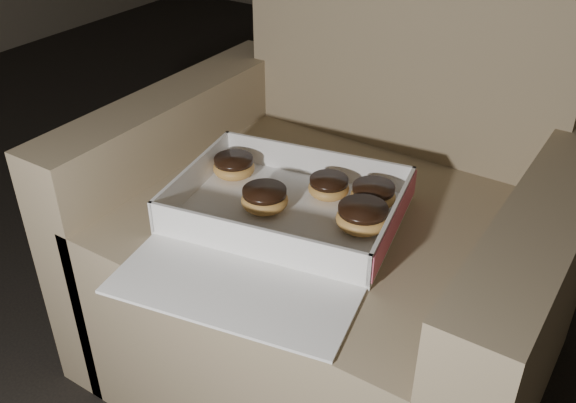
# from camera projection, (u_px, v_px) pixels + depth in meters

# --- Properties ---
(armchair) EXTENTS (0.80, 0.67, 0.83)m
(armchair) POSITION_uv_depth(u_px,v_px,m) (338.00, 243.00, 1.18)
(armchair) COLOR #927F5D
(armchair) RESTS_ON floor
(bakery_box) EXTENTS (0.42, 0.48, 0.06)m
(bakery_box) POSITION_uv_depth(u_px,v_px,m) (281.00, 222.00, 1.02)
(bakery_box) COLOR white
(bakery_box) RESTS_ON armchair
(donut_a) EXTENTS (0.08, 0.08, 0.04)m
(donut_a) POSITION_uv_depth(u_px,v_px,m) (265.00, 199.00, 1.05)
(donut_a) COLOR gold
(donut_a) RESTS_ON bakery_box
(donut_b) EXTENTS (0.08, 0.08, 0.04)m
(donut_b) POSITION_uv_depth(u_px,v_px,m) (363.00, 217.00, 1.00)
(donut_b) COLOR gold
(donut_b) RESTS_ON bakery_box
(donut_c) EXTENTS (0.07, 0.07, 0.04)m
(donut_c) POSITION_uv_depth(u_px,v_px,m) (234.00, 166.00, 1.14)
(donut_c) COLOR gold
(donut_c) RESTS_ON bakery_box
(donut_d) EXTENTS (0.08, 0.08, 0.04)m
(donut_d) POSITION_uv_depth(u_px,v_px,m) (373.00, 195.00, 1.06)
(donut_d) COLOR gold
(donut_d) RESTS_ON bakery_box
(donut_e) EXTENTS (0.07, 0.07, 0.04)m
(donut_e) POSITION_uv_depth(u_px,v_px,m) (329.00, 187.00, 1.09)
(donut_e) COLOR gold
(donut_e) RESTS_ON bakery_box
(crumb_a) EXTENTS (0.01, 0.01, 0.00)m
(crumb_a) POSITION_uv_depth(u_px,v_px,m) (283.00, 238.00, 0.99)
(crumb_a) COLOR black
(crumb_a) RESTS_ON bakery_box
(crumb_b) EXTENTS (0.01, 0.01, 0.00)m
(crumb_b) POSITION_uv_depth(u_px,v_px,m) (255.00, 206.00, 1.07)
(crumb_b) COLOR black
(crumb_b) RESTS_ON bakery_box
(crumb_c) EXTENTS (0.01, 0.01, 0.00)m
(crumb_c) POSITION_uv_depth(u_px,v_px,m) (291.00, 252.00, 0.96)
(crumb_c) COLOR black
(crumb_c) RESTS_ON bakery_box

